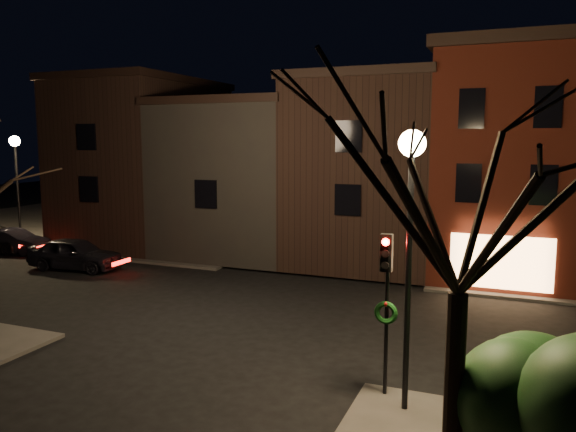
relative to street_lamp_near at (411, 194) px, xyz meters
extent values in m
plane|color=black|center=(-6.20, 6.00, -5.18)|extent=(120.00, 120.00, 0.00)
cube|color=#2D2B28|center=(-26.20, 26.00, -5.12)|extent=(30.00, 30.00, 0.12)
cube|color=#50180E|center=(1.80, 15.50, -0.06)|extent=(6.00, 8.00, 10.00)
cube|color=black|center=(1.80, 15.50, 5.19)|extent=(6.50, 8.50, 0.50)
cube|color=#FFB772|center=(1.80, 11.45, -3.76)|extent=(4.00, 0.12, 2.20)
cube|color=black|center=(-4.70, 16.50, -0.56)|extent=(7.00, 10.00, 9.00)
cube|color=black|center=(-4.70, 16.50, 4.14)|extent=(7.30, 10.30, 0.40)
cube|color=black|center=(-11.95, 16.50, -1.06)|extent=(7.50, 10.00, 8.00)
cube|color=black|center=(-11.95, 16.50, 3.14)|extent=(7.80, 10.30, 0.40)
cube|color=black|center=(-19.20, 16.50, -0.31)|extent=(7.00, 10.00, 9.50)
cube|color=black|center=(-19.20, 16.50, 4.64)|extent=(7.30, 10.30, 0.40)
cylinder|color=black|center=(0.00, 0.00, -2.06)|extent=(0.14, 0.14, 6.00)
sphere|color=#FFD18C|center=(0.00, 0.00, 1.12)|extent=(0.60, 0.60, 0.60)
cylinder|color=black|center=(-25.20, 12.20, -2.06)|extent=(0.14, 0.14, 6.00)
sphere|color=#FFD18C|center=(-25.20, 12.20, 1.12)|extent=(0.60, 0.60, 0.60)
cylinder|color=black|center=(-0.60, 0.60, -3.06)|extent=(0.10, 0.10, 4.00)
cube|color=black|center=(-0.60, 0.42, -1.46)|extent=(0.28, 0.22, 0.90)
cylinder|color=#FF0C07|center=(-0.60, 0.30, -1.18)|extent=(0.18, 0.06, 0.18)
cylinder|color=black|center=(-0.60, 0.30, -1.46)|extent=(0.18, 0.06, 0.18)
cylinder|color=black|center=(-0.60, 0.30, -1.74)|extent=(0.18, 0.06, 0.18)
torus|color=#0C380F|center=(-0.60, 0.51, -2.96)|extent=(0.58, 0.14, 0.58)
sphere|color=#990C0C|center=(-0.60, 0.49, -2.74)|extent=(0.12, 0.12, 0.12)
cylinder|color=black|center=(1.30, -2.50, -3.27)|extent=(0.36, 0.36, 3.57)
ellipsoid|color=black|center=(3.30, -2.00, -3.58)|extent=(3.55, 3.55, 2.97)
imported|color=black|center=(-17.81, 8.71, -4.39)|extent=(4.84, 2.38, 1.59)
imported|color=black|center=(-23.90, 10.50, -4.49)|extent=(4.31, 1.91, 1.37)
camera|label=1|loc=(2.12, -12.57, 1.20)|focal=35.00mm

